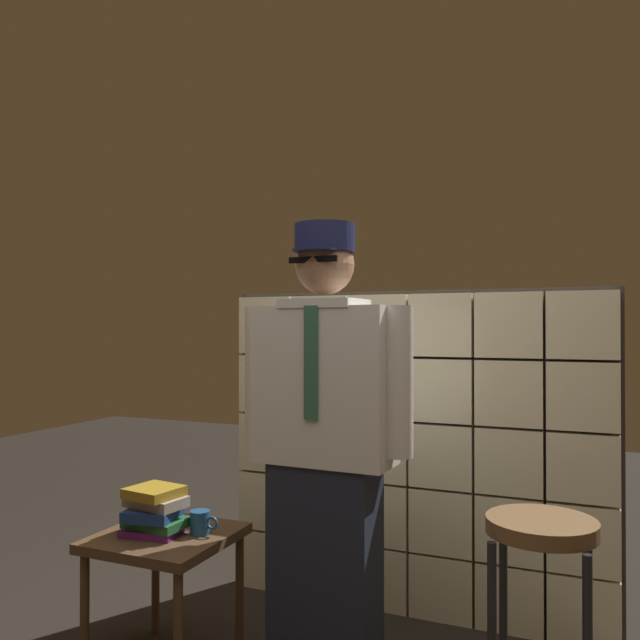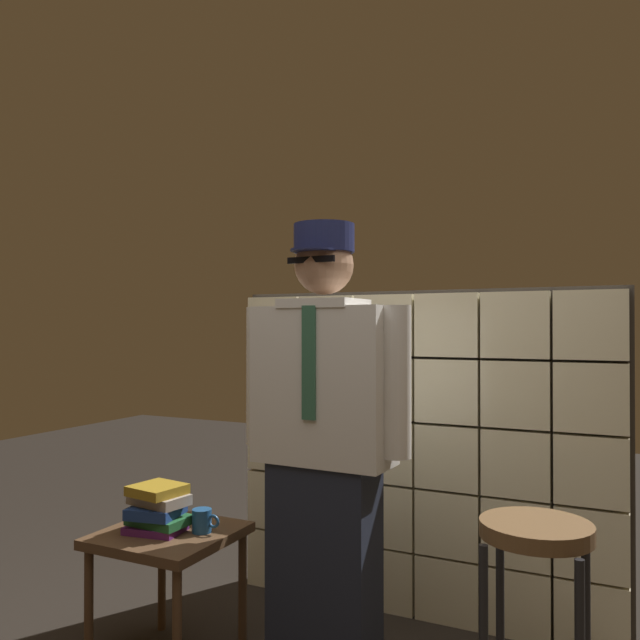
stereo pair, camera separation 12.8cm
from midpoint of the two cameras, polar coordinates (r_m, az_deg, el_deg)
The scene contains 6 objects.
glass_block_wall at distance 3.20m, azimuth 9.78°, elevation -11.72°, with size 1.90×0.10×1.59m.
standing_person at distance 2.53m, azimuth 1.83°, elevation -11.03°, with size 0.71×0.31×1.79m.
bar_stool at distance 2.24m, azimuth 20.45°, elevation -21.58°, with size 0.34×0.34×0.79m.
side_table at distance 2.86m, azimuth -12.06°, elevation -19.33°, with size 0.52×0.52×0.55m.
book_stack at distance 2.81m, azimuth -13.01°, elevation -16.10°, with size 0.26×0.22×0.19m.
coffee_mug at distance 2.78m, azimuth -9.11°, elevation -17.31°, with size 0.13×0.08×0.09m.
Camera 2 is at (0.94, -1.80, 1.39)m, focal length 35.80 mm.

